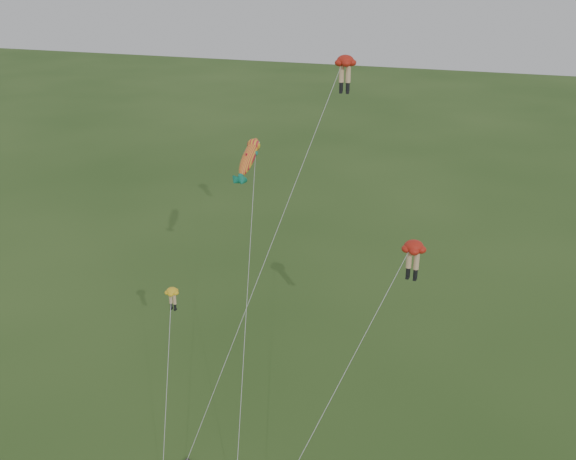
% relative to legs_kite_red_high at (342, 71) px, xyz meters
% --- Properties ---
extents(legs_kite_red_high, '(6.78, 13.67, 22.36)m').
position_rel_legs_kite_red_high_xyz_m(legs_kite_red_high, '(0.00, 0.00, 0.00)').
color(legs_kite_red_high, red).
rests_on(legs_kite_red_high, ground).
extents(legs_kite_red_mid, '(6.43, 11.65, 12.85)m').
position_rel_legs_kite_red_high_xyz_m(legs_kite_red_mid, '(5.58, -4.88, -9.28)').
color(legs_kite_red_mid, red).
rests_on(legs_kite_red_mid, ground).
extents(legs_kite_yellow, '(2.36, 6.75, 9.72)m').
position_rel_legs_kite_red_high_xyz_m(legs_kite_yellow, '(-7.78, -9.31, -12.55)').
color(legs_kite_yellow, yellow).
rests_on(legs_kite_yellow, ground).
extents(fish_kite, '(4.25, 14.42, 17.28)m').
position_rel_legs_kite_red_high_xyz_m(fish_kite, '(-5.46, -2.04, -5.47)').
color(fish_kite, yellow).
rests_on(fish_kite, ground).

